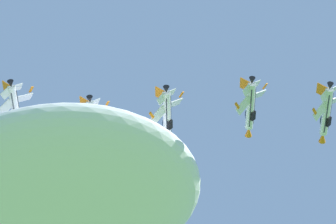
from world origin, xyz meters
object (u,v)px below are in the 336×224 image
Objects in this scene: fighter_jet_lead at (15,110)px; fighter_jet_left_outer at (250,107)px; fighter_jet_right_outer at (326,113)px; fighter_jet_right_wing at (167,116)px; fighter_jet_left_wing at (92,126)px.

fighter_jet_lead is 1.00× the size of fighter_jet_left_outer.
fighter_jet_right_outer is (15.46, 4.11, -2.37)m from fighter_jet_left_outer.
fighter_jet_right_outer is (32.97, 8.52, -0.01)m from fighter_jet_right_wing.
fighter_jet_left_outer is at bearing -1.11° from fighter_jet_right_wing.
fighter_jet_left_outer reaches higher than fighter_jet_lead.
fighter_jet_lead is at bearing -170.60° from fighter_jet_left_wing.
fighter_jet_lead reaches higher than fighter_jet_left_wing.
fighter_jet_right_wing is at bearing 2.18° from fighter_jet_lead.
fighter_jet_left_outer is 1.00× the size of fighter_jet_right_outer.
fighter_jet_lead reaches higher than fighter_jet_right_outer.
fighter_jet_left_wing is 16.10m from fighter_jet_right_wing.
fighter_jet_left_outer is 16.17m from fighter_jet_right_outer.
fighter_jet_left_outer is at bearing 1.01° from fighter_jet_lead.
fighter_jet_left_outer reaches higher than fighter_jet_right_outer.
fighter_jet_right_outer is at bearing -0.35° from fighter_jet_left_outer.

